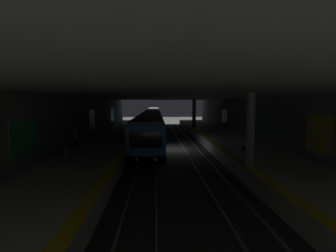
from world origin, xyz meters
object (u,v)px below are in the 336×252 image
object	(u,v)px
bench_right_mid	(102,129)
bench_right_near	(57,151)
pillar_far	(194,114)
metro_train	(153,118)
bench_left_near	(250,135)
pillar_near	(250,130)
bench_right_far	(109,126)
person_walking_mid	(118,134)
person_waiting_near	(76,137)
bench_left_mid	(220,125)
backpack_on_floor	(243,149)
trash_bin	(66,153)

from	to	relation	value
bench_right_mid	bench_right_near	bearing A→B (deg)	180.00
pillar_far	metro_train	distance (m)	11.30
bench_left_near	bench_right_near	distance (m)	18.84
pillar_near	bench_right_near	bearing A→B (deg)	78.39
metro_train	bench_right_far	size ratio (longest dim) A/B	34.77
pillar_near	person_walking_mid	size ratio (longest dim) A/B	2.61
metro_train	bench_right_near	bearing A→B (deg)	167.60
person_walking_mid	person_waiting_near	bearing A→B (deg)	117.55
bench_left_near	bench_right_near	xyz separation A→B (m)	(-7.97, 17.07, 0.00)
bench_right_mid	person_walking_mid	world-z (taller)	person_walking_mid
pillar_far	person_waiting_near	size ratio (longest dim) A/B	2.73
metro_train	person_walking_mid	xyz separation A→B (m)	(-22.96, 2.99, -0.02)
bench_left_mid	bench_right_far	bearing A→B (deg)	94.78
pillar_far	metro_train	world-z (taller)	pillar_far
person_walking_mid	bench_left_mid	bearing A→B (deg)	-44.43
bench_right_near	person_walking_mid	size ratio (longest dim) A/B	0.97
bench_left_mid	backpack_on_floor	world-z (taller)	bench_left_mid
pillar_near	pillar_far	bearing A→B (deg)	0.00
pillar_near	pillar_far	size ratio (longest dim) A/B	1.00
person_waiting_near	bench_left_mid	bearing A→B (deg)	-47.32
bench_right_far	person_walking_mid	distance (m)	13.02
metro_train	pillar_near	bearing A→B (deg)	-168.24
bench_right_far	backpack_on_floor	xyz separation A→B (m)	(-16.57, -14.16, -0.32)
bench_right_mid	bench_right_far	xyz separation A→B (m)	(4.22, 0.00, 0.00)
bench_left_near	bench_right_near	world-z (taller)	same
metro_train	trash_bin	size ratio (longest dim) A/B	69.53
metro_train	person_waiting_near	size ratio (longest dim) A/B	35.50
trash_bin	bench_right_near	bearing A→B (deg)	67.78
bench_left_mid	bench_right_near	size ratio (longest dim) A/B	1.00
person_waiting_near	trash_bin	size ratio (longest dim) A/B	1.96
bench_left_mid	bench_right_mid	bearing A→B (deg)	108.31
backpack_on_floor	person_walking_mid	bearing A→B (deg)	69.74
backpack_on_floor	trash_bin	world-z (taller)	trash_bin
metro_train	backpack_on_floor	world-z (taller)	metro_train
bench_right_mid	bench_right_far	world-z (taller)	same
metro_train	trash_bin	bearing A→B (deg)	169.11
metro_train	bench_left_near	world-z (taller)	metro_train
person_walking_mid	trash_bin	bearing A→B (deg)	157.08
bench_right_far	backpack_on_floor	size ratio (longest dim) A/B	4.25
person_walking_mid	bench_right_far	bearing A→B (deg)	14.87
bench_left_mid	trash_bin	size ratio (longest dim) A/B	2.00
backpack_on_floor	bench_right_mid	bearing A→B (deg)	48.91
pillar_near	metro_train	distance (m)	32.17
bench_left_mid	pillar_near	bearing A→B (deg)	169.47
pillar_near	person_waiting_near	world-z (taller)	pillar_near
pillar_far	bench_right_far	bearing A→B (deg)	95.58
pillar_far	bench_right_mid	world-z (taller)	pillar_far
pillar_far	metro_train	size ratio (longest dim) A/B	0.08
person_walking_mid	backpack_on_floor	distance (m)	11.56
bench_left_near	person_walking_mid	world-z (taller)	person_walking_mid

